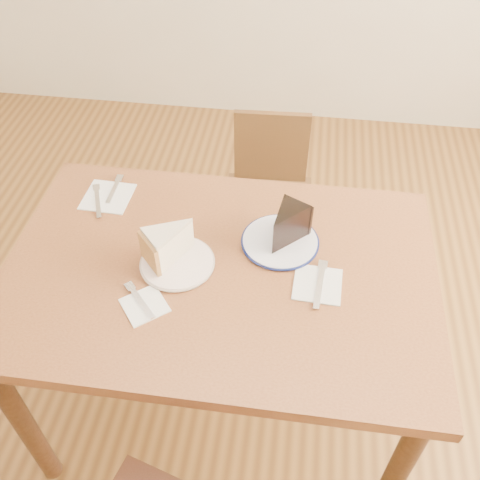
% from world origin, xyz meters
% --- Properties ---
extents(ground, '(4.00, 4.00, 0.00)m').
position_xyz_m(ground, '(0.00, 0.00, 0.00)').
color(ground, '#4E3014').
rests_on(ground, ground).
extents(table, '(1.20, 0.80, 0.75)m').
position_xyz_m(table, '(0.00, 0.00, 0.65)').
color(table, '#502A15').
rests_on(table, ground).
extents(chair_far, '(0.38, 0.38, 0.73)m').
position_xyz_m(chair_far, '(0.08, 0.73, 0.40)').
color(chair_far, '#362010').
rests_on(chair_far, ground).
extents(plate_cream, '(0.20, 0.20, 0.01)m').
position_xyz_m(plate_cream, '(-0.12, -0.00, 0.76)').
color(plate_cream, white).
rests_on(plate_cream, table).
extents(plate_navy, '(0.22, 0.22, 0.01)m').
position_xyz_m(plate_navy, '(0.16, 0.12, 0.76)').
color(plate_navy, white).
rests_on(plate_navy, table).
extents(carrot_cake, '(0.16, 0.16, 0.09)m').
position_xyz_m(carrot_cake, '(-0.13, 0.02, 0.81)').
color(carrot_cake, white).
rests_on(carrot_cake, plate_cream).
extents(chocolate_cake, '(0.14, 0.15, 0.10)m').
position_xyz_m(chocolate_cake, '(0.17, 0.12, 0.81)').
color(chocolate_cake, black).
rests_on(chocolate_cake, plate_navy).
extents(napkin_cream, '(0.15, 0.15, 0.00)m').
position_xyz_m(napkin_cream, '(-0.17, -0.16, 0.75)').
color(napkin_cream, white).
rests_on(napkin_cream, table).
extents(napkin_navy, '(0.13, 0.13, 0.00)m').
position_xyz_m(napkin_navy, '(0.27, -0.02, 0.75)').
color(napkin_navy, white).
rests_on(napkin_navy, table).
extents(napkin_spare, '(0.15, 0.15, 0.00)m').
position_xyz_m(napkin_spare, '(-0.40, 0.25, 0.75)').
color(napkin_spare, white).
rests_on(napkin_spare, table).
extents(fork_cream, '(0.11, 0.11, 0.00)m').
position_xyz_m(fork_cream, '(-0.19, -0.14, 0.76)').
color(fork_cream, silver).
rests_on(fork_cream, napkin_cream).
extents(knife_navy, '(0.03, 0.17, 0.00)m').
position_xyz_m(knife_navy, '(0.28, -0.03, 0.76)').
color(knife_navy, silver).
rests_on(knife_navy, napkin_navy).
extents(fork_spare, '(0.01, 0.14, 0.00)m').
position_xyz_m(fork_spare, '(-0.39, 0.28, 0.76)').
color(fork_spare, silver).
rests_on(fork_spare, napkin_spare).
extents(knife_spare, '(0.07, 0.15, 0.00)m').
position_xyz_m(knife_spare, '(-0.42, 0.22, 0.76)').
color(knife_spare, silver).
rests_on(knife_spare, napkin_spare).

